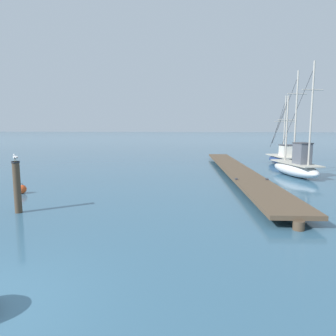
{
  "coord_description": "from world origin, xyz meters",
  "views": [
    {
      "loc": [
        4.07,
        -4.37,
        3.2
      ],
      "look_at": [
        2.52,
        8.9,
        1.4
      ],
      "focal_mm": 32.53,
      "sensor_mm": 36.0,
      "label": 1
    }
  ],
  "objects": [
    {
      "name": "floating_dock",
      "position": [
        6.31,
        16.18,
        0.36
      ],
      "size": [
        3.33,
        22.26,
        0.53
      ],
      "color": "brown",
      "rests_on": "ground"
    },
    {
      "name": "fishing_boat_0",
      "position": [
        10.1,
        16.17,
        0.71
      ],
      "size": [
        2.64,
        6.04,
        7.04
      ],
      "color": "silver",
      "rests_on": "ground"
    },
    {
      "name": "fishing_boat_1",
      "position": [
        11.05,
        22.72,
        0.54
      ],
      "size": [
        2.72,
        5.25,
        5.86
      ],
      "color": "navy",
      "rests_on": "ground"
    },
    {
      "name": "mooring_piling",
      "position": [
        -2.81,
        6.04,
        1.01
      ],
      "size": [
        0.3,
        0.3,
        1.95
      ],
      "color": "#4C3D2D",
      "rests_on": "ground"
    },
    {
      "name": "perched_seagull",
      "position": [
        -2.81,
        6.03,
        2.1
      ],
      "size": [
        0.3,
        0.3,
        0.26
      ],
      "color": "gold",
      "rests_on": "mooring_piling"
    },
    {
      "name": "mooring_buoy",
      "position": [
        -4.64,
        9.17,
        0.21
      ],
      "size": [
        0.43,
        0.43,
        0.5
      ],
      "color": "#E04C1E",
      "rests_on": "ground"
    }
  ]
}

